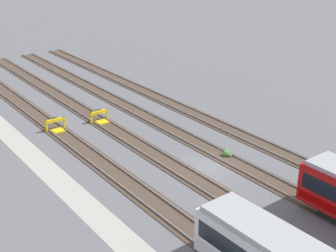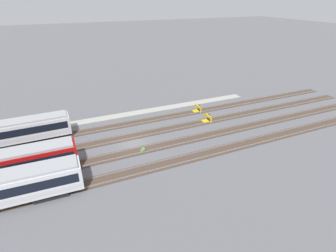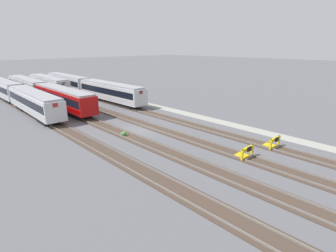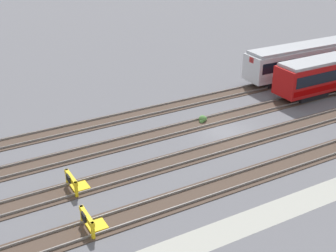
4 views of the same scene
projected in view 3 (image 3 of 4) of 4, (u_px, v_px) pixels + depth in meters
ground_plane at (138, 130)px, 33.37m from camera, size 400.00×400.00×0.00m
service_walkway at (194, 115)px, 40.47m from camera, size 54.00×2.00×0.01m
rail_track_nearest at (175, 120)px, 37.79m from camera, size 90.00×2.23×0.21m
rail_track_near_inner at (152, 126)px, 34.83m from camera, size 90.00×2.24×0.21m
rail_track_middle at (124, 134)px, 31.87m from camera, size 90.00×2.24×0.21m
rail_track_far_inner at (90, 143)px, 28.91m from camera, size 90.00×2.23×0.21m
subway_car_front_row_leftmost at (27, 86)px, 56.12m from camera, size 18.03×3.06×3.70m
subway_car_front_row_left_inner at (63, 98)px, 43.09m from camera, size 18.01×2.92×3.70m
subway_car_front_row_centre at (34, 102)px, 40.12m from camera, size 18.06×3.23×3.70m
subway_car_front_row_right_inner at (68, 82)px, 62.08m from camera, size 18.04×3.10×3.70m
subway_car_front_row_rightmost at (111, 92)px, 49.05m from camera, size 18.05×3.19×3.70m
subway_car_back_row_leftmost at (3, 88)px, 53.26m from camera, size 18.05×3.16×3.70m
subway_car_back_row_centre at (48, 84)px, 58.98m from camera, size 18.06×3.25×3.70m
bumper_stop_nearest_track at (272, 143)px, 27.67m from camera, size 1.35×2.00×1.22m
bumper_stop_near_inner_track at (245, 153)px, 25.13m from camera, size 1.34×2.00×1.22m
weed_clump at (124, 134)px, 31.23m from camera, size 0.92×0.70×0.64m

